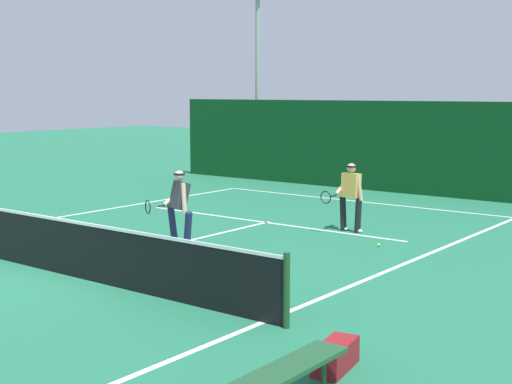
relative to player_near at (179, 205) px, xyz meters
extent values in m
plane|color=#216D4C|center=(-0.28, -2.92, -0.87)|extent=(80.00, 80.00, 0.00)
cube|color=white|center=(-0.28, 7.77, -0.87)|extent=(9.30, 0.10, 0.01)
cube|color=white|center=(4.37, -2.92, -0.87)|extent=(0.10, 21.37, 0.01)
cube|color=white|center=(-0.28, 3.35, -0.87)|extent=(7.58, 0.10, 0.01)
cube|color=white|center=(-0.28, 0.28, -0.87)|extent=(0.10, 6.40, 0.01)
cylinder|color=#1E4723|center=(4.78, -2.92, -0.35)|extent=(0.09, 0.09, 1.05)
cube|color=black|center=(-0.28, -2.92, -0.40)|extent=(10.02, 0.02, 0.95)
cube|color=white|center=(-0.28, -2.92, 0.10)|extent=(10.02, 0.03, 0.05)
cylinder|color=#1E234C|center=(0.38, -0.16, -0.47)|extent=(0.32, 0.25, 0.81)
cylinder|color=#1E234C|center=(-0.36, 0.17, -0.47)|extent=(0.39, 0.28, 0.81)
ellipsoid|color=white|center=(0.38, -0.16, -0.83)|extent=(0.28, 0.21, 0.09)
ellipsoid|color=white|center=(-0.36, 0.17, -0.83)|extent=(0.28, 0.21, 0.09)
cube|color=#2D3338|center=(0.01, 0.01, 0.21)|extent=(0.52, 0.49, 0.60)
cylinder|color=beige|center=(0.22, -0.09, 0.18)|extent=(0.19, 0.16, 0.62)
cylinder|color=beige|center=(-0.20, 0.10, 0.18)|extent=(0.31, 0.53, 0.45)
sphere|color=beige|center=(0.01, 0.01, 0.61)|extent=(0.21, 0.21, 0.21)
cylinder|color=black|center=(0.01, 0.01, 0.65)|extent=(0.31, 0.31, 0.04)
cylinder|color=black|center=(-0.35, -0.11, -0.03)|extent=(0.14, 0.25, 0.03)
torus|color=black|center=(-0.49, -0.42, -0.03)|extent=(0.28, 0.14, 0.29)
cylinder|color=black|center=(2.16, 3.60, -0.48)|extent=(0.18, 0.15, 0.80)
cylinder|color=black|center=(1.74, 3.63, -0.48)|extent=(0.20, 0.15, 0.80)
ellipsoid|color=white|center=(2.16, 3.60, -0.83)|extent=(0.27, 0.13, 0.09)
ellipsoid|color=white|center=(1.74, 3.63, -0.83)|extent=(0.27, 0.13, 0.09)
cube|color=#E5B24C|center=(1.95, 3.61, 0.20)|extent=(0.43, 0.27, 0.57)
cylinder|color=tan|center=(2.18, 3.60, 0.17)|extent=(0.20, 0.11, 0.61)
cylinder|color=tan|center=(1.72, 3.63, 0.17)|extent=(0.13, 0.56, 0.42)
sphere|color=tan|center=(1.95, 3.61, 0.60)|extent=(0.21, 0.21, 0.21)
cylinder|color=black|center=(1.95, 3.61, 0.63)|extent=(0.25, 0.25, 0.04)
cylinder|color=black|center=(1.66, 3.38, -0.04)|extent=(0.05, 0.26, 0.03)
torus|color=black|center=(1.63, 3.04, -0.04)|extent=(0.29, 0.05, 0.29)
sphere|color=#D1E033|center=(3.25, 2.55, -0.84)|extent=(0.07, 0.07, 0.07)
cube|color=#0B3D18|center=(-0.28, 10.18, 0.58)|extent=(17.55, 0.12, 2.90)
cylinder|color=#9EA39E|center=(-7.02, 11.79, 2.50)|extent=(0.18, 0.18, 6.76)
cube|color=#1D4E2B|center=(6.28, -4.99, -0.43)|extent=(0.40, 1.60, 0.05)
cylinder|color=#1D4E2B|center=(6.28, -4.35, -0.66)|extent=(0.05, 0.05, 0.42)
cube|color=maroon|center=(6.08, -3.79, -0.71)|extent=(0.45, 0.81, 0.32)
camera|label=1|loc=(10.28, -10.73, 2.32)|focal=51.10mm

